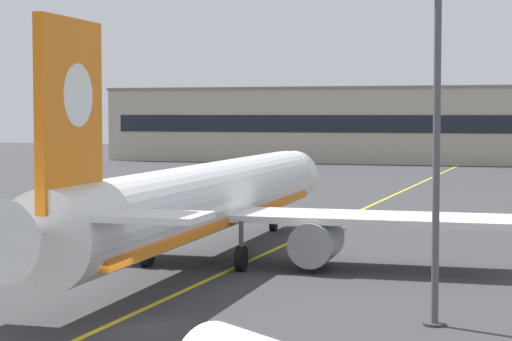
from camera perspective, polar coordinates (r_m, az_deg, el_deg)
name	(u,v)px	position (r m, az deg, el deg)	size (l,w,h in m)	color
ground_plane	(129,329)	(36.50, -7.62, -9.39)	(400.00, 400.00, 0.00)	#353538
taxiway_centreline	(311,233)	(64.64, 3.35, -3.74)	(0.30, 180.00, 0.01)	yellow
airliner_foreground	(205,201)	(51.04, -3.10, -1.86)	(32.07, 41.44, 11.65)	white
apron_lamp_post	(437,141)	(36.47, 10.79, 1.77)	(2.24, 0.90, 13.50)	#515156
terminal_building	(458,125)	(156.02, 12.04, 2.69)	(117.74, 12.40, 12.44)	#B2A893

